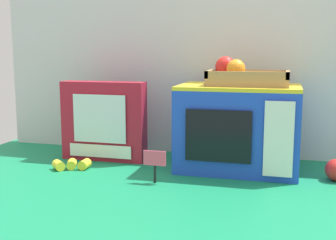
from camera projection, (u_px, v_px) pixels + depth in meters
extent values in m
plane|color=#147A4C|center=(189.00, 165.00, 1.52)|extent=(1.70, 1.70, 0.00)
cube|color=silver|center=(201.00, 50.00, 1.64)|extent=(1.61, 0.03, 0.80)
cube|color=blue|center=(238.00, 129.00, 1.45)|extent=(0.40, 0.26, 0.27)
cube|color=yellow|center=(239.00, 87.00, 1.43)|extent=(0.40, 0.26, 0.01)
cube|color=black|center=(218.00, 136.00, 1.34)|extent=(0.21, 0.01, 0.16)
cube|color=white|center=(279.00, 139.00, 1.29)|extent=(0.09, 0.01, 0.23)
cube|color=#A37F51|center=(248.00, 82.00, 1.40)|extent=(0.26, 0.15, 0.03)
cube|color=#A37F51|center=(246.00, 75.00, 1.33)|extent=(0.26, 0.01, 0.02)
cube|color=#A37F51|center=(250.00, 73.00, 1.47)|extent=(0.26, 0.01, 0.02)
cube|color=#A37F51|center=(210.00, 74.00, 1.43)|extent=(0.01, 0.15, 0.02)
cube|color=#A37F51|center=(288.00, 75.00, 1.37)|extent=(0.01, 0.15, 0.02)
ellipsoid|color=#9EC647|center=(234.00, 69.00, 1.46)|extent=(0.10, 0.10, 0.05)
sphere|color=red|center=(225.00, 67.00, 1.45)|extent=(0.07, 0.07, 0.07)
sphere|color=orange|center=(236.00, 69.00, 1.39)|extent=(0.06, 0.06, 0.06)
cube|color=#B2192D|center=(103.00, 121.00, 1.57)|extent=(0.31, 0.07, 0.29)
cube|color=silver|center=(99.00, 119.00, 1.54)|extent=(0.20, 0.00, 0.17)
cube|color=white|center=(100.00, 151.00, 1.56)|extent=(0.24, 0.00, 0.05)
cylinder|color=black|center=(155.00, 174.00, 1.31)|extent=(0.01, 0.01, 0.06)
cube|color=#F44C6B|center=(155.00, 158.00, 1.30)|extent=(0.07, 0.00, 0.05)
cylinder|color=yellow|center=(85.00, 164.00, 1.47)|extent=(0.03, 0.05, 0.03)
cylinder|color=yellow|center=(72.00, 164.00, 1.47)|extent=(0.05, 0.05, 0.03)
cylinder|color=yellow|center=(59.00, 165.00, 1.46)|extent=(0.05, 0.05, 0.03)
sphere|color=red|center=(336.00, 170.00, 1.33)|extent=(0.07, 0.07, 0.07)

